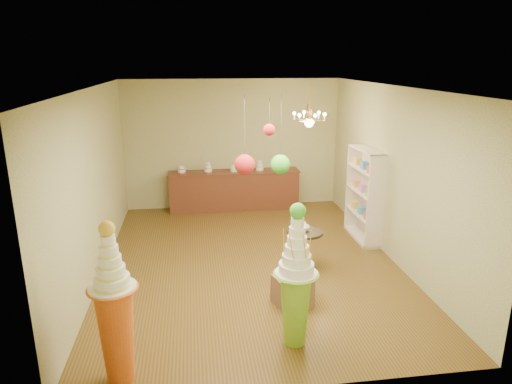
{
  "coord_description": "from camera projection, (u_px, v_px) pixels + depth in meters",
  "views": [
    {
      "loc": [
        -0.92,
        -7.3,
        3.43
      ],
      "look_at": [
        0.1,
        0.0,
        1.27
      ],
      "focal_mm": 32.0,
      "sensor_mm": 36.0,
      "label": 1
    }
  ],
  "objects": [
    {
      "name": "floor",
      "position": [
        250.0,
        262.0,
        8.02
      ],
      "size": [
        6.5,
        6.5,
        0.0
      ],
      "primitive_type": "plane",
      "color": "brown",
      "rests_on": "ground"
    },
    {
      "name": "ceiling",
      "position": [
        250.0,
        87.0,
        7.18
      ],
      "size": [
        6.5,
        6.5,
        0.0
      ],
      "primitive_type": "plane",
      "rotation": [
        3.14,
        0.0,
        0.0
      ],
      "color": "silver",
      "rests_on": "ground"
    },
    {
      "name": "wall_back",
      "position": [
        233.0,
        144.0,
        10.69
      ],
      "size": [
        5.0,
        0.04,
        3.0
      ],
      "primitive_type": "cube",
      "color": "tan",
      "rests_on": "ground"
    },
    {
      "name": "wall_front",
      "position": [
        292.0,
        262.0,
        4.51
      ],
      "size": [
        5.0,
        0.04,
        3.0
      ],
      "primitive_type": "cube",
      "color": "tan",
      "rests_on": "ground"
    },
    {
      "name": "wall_left",
      "position": [
        95.0,
        185.0,
        7.27
      ],
      "size": [
        0.04,
        6.5,
        3.0
      ],
      "primitive_type": "cube",
      "color": "tan",
      "rests_on": "ground"
    },
    {
      "name": "wall_right",
      "position": [
        392.0,
        174.0,
        7.93
      ],
      "size": [
        0.04,
        6.5,
        3.0
      ],
      "primitive_type": "cube",
      "color": "tan",
      "rests_on": "ground"
    },
    {
      "name": "pedestal_green",
      "position": [
        296.0,
        290.0,
        5.54
      ],
      "size": [
        0.68,
        0.68,
        1.84
      ],
      "rotation": [
        0.0,
        0.0,
        0.41
      ],
      "color": "#7CB427",
      "rests_on": "floor"
    },
    {
      "name": "pedestal_orange",
      "position": [
        116.0,
        322.0,
        4.87
      ],
      "size": [
        0.6,
        0.6,
        1.88
      ],
      "rotation": [
        0.0,
        0.0,
        -0.24
      ],
      "color": "#D95C19",
      "rests_on": "floor"
    },
    {
      "name": "burlap_riser",
      "position": [
        292.0,
        291.0,
        6.56
      ],
      "size": [
        0.59,
        0.59,
        0.43
      ],
      "primitive_type": "cube",
      "rotation": [
        0.0,
        0.0,
        0.29
      ],
      "color": "#8E674D",
      "rests_on": "floor"
    },
    {
      "name": "sideboard",
      "position": [
        234.0,
        189.0,
        10.71
      ],
      "size": [
        3.04,
        0.54,
        1.16
      ],
      "color": "#5B2C1C",
      "rests_on": "floor"
    },
    {
      "name": "shelving_unit",
      "position": [
        364.0,
        194.0,
        8.84
      ],
      "size": [
        0.33,
        1.2,
        1.8
      ],
      "color": "silver",
      "rests_on": "floor"
    },
    {
      "name": "round_table",
      "position": [
        304.0,
        246.0,
        7.44
      ],
      "size": [
        0.78,
        0.78,
        0.76
      ],
      "rotation": [
        0.0,
        0.0,
        -0.4
      ],
      "color": "black",
      "rests_on": "floor"
    },
    {
      "name": "vase",
      "position": [
        305.0,
        226.0,
        7.34
      ],
      "size": [
        0.17,
        0.17,
        0.17
      ],
      "primitive_type": "imported",
      "rotation": [
        0.0,
        0.0,
        0.11
      ],
      "color": "silver",
      "rests_on": "round_table"
    },
    {
      "name": "pom_red_left",
      "position": [
        245.0,
        164.0,
        5.94
      ],
      "size": [
        0.27,
        0.27,
        1.03
      ],
      "color": "#3E392C",
      "rests_on": "ceiling"
    },
    {
      "name": "pom_green_mid",
      "position": [
        280.0,
        164.0,
        6.12
      ],
      "size": [
        0.26,
        0.26,
        1.06
      ],
      "color": "#3E392C",
      "rests_on": "ceiling"
    },
    {
      "name": "pom_red_right",
      "position": [
        269.0,
        130.0,
        5.43
      ],
      "size": [
        0.14,
        0.14,
        0.45
      ],
      "color": "#3E392C",
      "rests_on": "ceiling"
    },
    {
      "name": "chandelier",
      "position": [
        309.0,
        120.0,
        8.74
      ],
      "size": [
        0.88,
        0.88,
        0.85
      ],
      "rotation": [
        0.0,
        0.0,
        -0.41
      ],
      "color": "#DA934D",
      "rests_on": "ceiling"
    }
  ]
}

